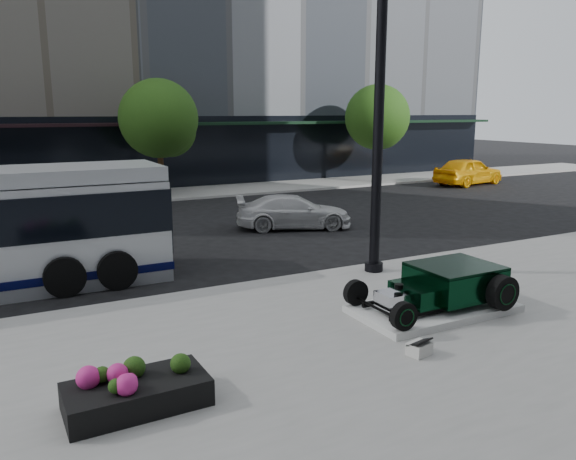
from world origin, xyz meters
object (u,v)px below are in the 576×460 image
hot_rod (447,283)px  flower_planter (137,392)px  white_sedan (294,212)px  yellow_taxi (468,171)px  lamppost (379,115)px

hot_rod → flower_planter: bearing=-171.5°
white_sedan → yellow_taxi: (15.06, 6.27, 0.19)m
lamppost → yellow_taxi: size_ratio=1.85×
white_sedan → lamppost: bearing=-168.5°
flower_planter → hot_rod: bearing=8.5°
lamppost → flower_planter: bearing=-150.0°
hot_rod → flower_planter: size_ratio=1.61×
hot_rod → white_sedan: white_sedan is taller
hot_rod → yellow_taxi: yellow_taxi is taller
lamppost → white_sedan: (1.02, 6.37, -3.55)m
white_sedan → yellow_taxi: 16.31m
hot_rod → lamppost: bearing=82.4°
lamppost → white_sedan: lamppost is taller
flower_planter → lamppost: bearing=30.0°
flower_planter → yellow_taxi: bearing=35.8°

